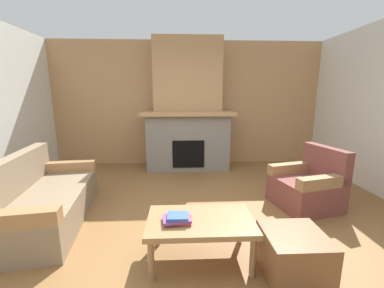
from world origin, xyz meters
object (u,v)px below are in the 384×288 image
coffee_table (200,224)px  ottoman (293,254)px  fireplace (188,114)px  couch (42,201)px  armchair (308,186)px

coffee_table → ottoman: bearing=-16.5°
fireplace → couch: size_ratio=1.42×
fireplace → ottoman: (0.83, -3.31, -0.96)m
ottoman → couch: bearing=159.2°
coffee_table → armchair: bearing=33.8°
fireplace → coffee_table: size_ratio=2.70×
fireplace → couch: 3.08m
ottoman → fireplace: bearing=104.1°
armchair → coffee_table: 1.95m
fireplace → couch: fireplace is taller
couch → armchair: (3.51, 0.29, 0.01)m
couch → coffee_table: 2.06m
armchair → ottoman: size_ratio=1.76×
coffee_table → ottoman: coffee_table is taller
armchair → coffee_table: size_ratio=0.92×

